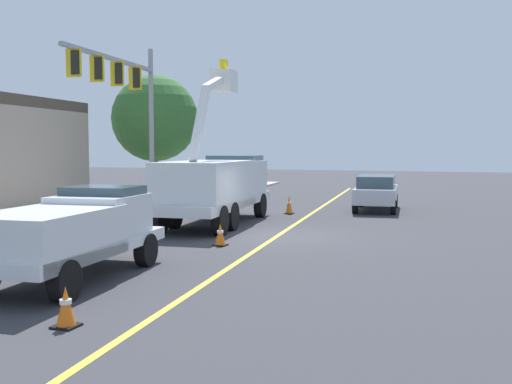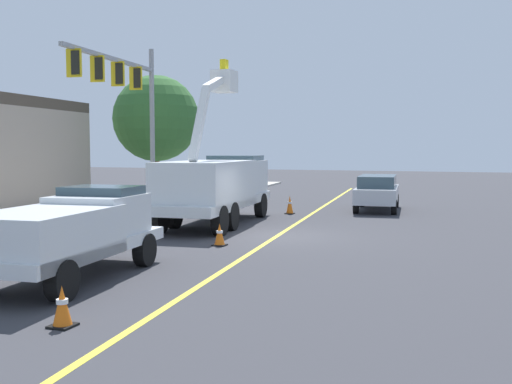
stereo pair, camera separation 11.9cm
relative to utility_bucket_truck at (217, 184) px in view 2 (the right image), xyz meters
name	(u,v)px [view 2 (the right image)]	position (x,y,z in m)	size (l,w,h in m)	color
ground	(277,236)	(-2.29, -3.30, -1.60)	(120.00, 120.00, 0.00)	#38383D
sidewalk_far_side	(64,226)	(-3.08, 4.96, -1.54)	(60.00, 3.60, 0.12)	#B2ADA3
lane_centre_stripe	(277,236)	(-2.29, -3.30, -1.60)	(50.00, 0.16, 0.01)	yellow
utility_bucket_truck	(217,184)	(0.00, 0.00, 0.00)	(8.40, 3.26, 6.68)	silver
service_pickup_truck	(70,231)	(-10.39, -0.99, -0.48)	(5.77, 2.62, 2.06)	silver
passing_minivan	(377,190)	(7.38, -5.19, -0.63)	(4.96, 2.34, 1.69)	silver
traffic_cone_leading	(62,307)	(-13.45, -3.16, -1.26)	(0.40, 0.40, 0.70)	black
traffic_cone_mid_front	(220,235)	(-4.85, -2.26, -1.26)	(0.40, 0.40, 0.69)	black
traffic_cone_mid_rear	(290,205)	(4.43, -1.68, -1.19)	(0.40, 0.40, 0.83)	black
traffic_signal_mast	(126,93)	(0.28, 4.26, 3.74)	(7.41, 1.03, 7.55)	gray
street_tree_right	(156,119)	(7.24, 6.84, 3.02)	(4.69, 4.69, 6.97)	brown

